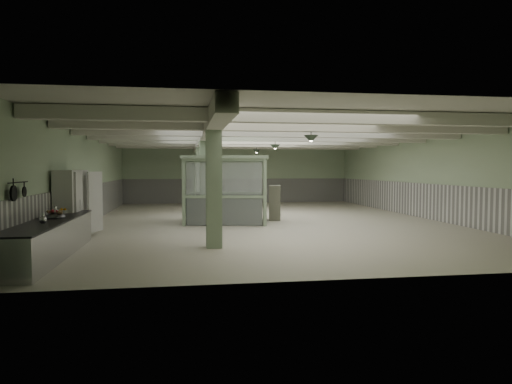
{
  "coord_description": "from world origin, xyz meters",
  "views": [
    {
      "loc": [
        -3.29,
        -18.39,
        2.17
      ],
      "look_at": [
        -0.72,
        -2.08,
        1.3
      ],
      "focal_mm": 32.0,
      "sensor_mm": 36.0,
      "label": 1
    }
  ],
  "objects": [
    {
      "name": "girder",
      "position": [
        -2.5,
        0.0,
        3.38
      ],
      "size": [
        0.45,
        19.9,
        0.4
      ],
      "primitive_type": "cube",
      "color": "beige",
      "rests_on": "ceiling"
    },
    {
      "name": "floor",
      "position": [
        0.0,
        0.0,
        0.0
      ],
      "size": [
        20.0,
        20.0,
        0.0
      ],
      "primitive_type": "plane",
      "color": "beige",
      "rests_on": "ground"
    },
    {
      "name": "beam_c",
      "position": [
        0.0,
        -2.5,
        3.42
      ],
      "size": [
        13.9,
        0.35,
        0.32
      ],
      "primitive_type": "cube",
      "color": "beige",
      "rests_on": "ceiling"
    },
    {
      "name": "filing_cabinet",
      "position": [
        0.42,
        0.16,
        0.72
      ],
      "size": [
        0.59,
        0.75,
        1.45
      ],
      "primitive_type": "cube",
      "rotation": [
        0.0,
        0.0,
        -0.2
      ],
      "color": "#5F5F4F",
      "rests_on": "floor"
    },
    {
      "name": "beam_f",
      "position": [
        0.0,
        5.0,
        3.42
      ],
      "size": [
        13.9,
        0.35,
        0.32
      ],
      "primitive_type": "cube",
      "color": "beige",
      "rests_on": "ceiling"
    },
    {
      "name": "wall_front",
      "position": [
        0.0,
        -10.0,
        1.8
      ],
      "size": [
        14.0,
        0.02,
        3.6
      ],
      "primitive_type": "cube",
      "color": "#AAC29B",
      "rests_on": "floor"
    },
    {
      "name": "skillet_far",
      "position": [
        -6.88,
        -7.38,
        1.63
      ],
      "size": [
        0.03,
        0.23,
        0.23
      ],
      "primitive_type": "cylinder",
      "rotation": [
        0.0,
        1.57,
        0.0
      ],
      "color": "black",
      "rests_on": "hook_rail"
    },
    {
      "name": "beam_g",
      "position": [
        0.0,
        7.5,
        3.42
      ],
      "size": [
        13.9,
        0.35,
        0.32
      ],
      "primitive_type": "cube",
      "color": "beige",
      "rests_on": "ceiling"
    },
    {
      "name": "wainscot_left",
      "position": [
        -6.97,
        0.0,
        0.75
      ],
      "size": [
        0.05,
        19.9,
        1.5
      ],
      "primitive_type": "cube",
      "color": "white",
      "rests_on": "floor"
    },
    {
      "name": "column_b",
      "position": [
        -2.5,
        -1.0,
        1.8
      ],
      "size": [
        0.42,
        0.42,
        3.6
      ],
      "primitive_type": "cube",
      "color": "#8EA585",
      "rests_on": "floor"
    },
    {
      "name": "guard_booth",
      "position": [
        -1.62,
        -0.25,
        1.78
      ],
      "size": [
        3.68,
        3.27,
        2.64
      ],
      "rotation": [
        0.0,
        0.0,
        -0.16
      ],
      "color": "gray",
      "rests_on": "floor"
    },
    {
      "name": "pendant_front",
      "position": [
        0.5,
        -5.0,
        3.05
      ],
      "size": [
        0.44,
        0.44,
        0.22
      ],
      "primitive_type": "cone",
      "rotation": [
        3.14,
        0.0,
        0.0
      ],
      "color": "#2B392B",
      "rests_on": "ceiling"
    },
    {
      "name": "beam_e",
      "position": [
        0.0,
        2.5,
        3.42
      ],
      "size": [
        13.9,
        0.35,
        0.32
      ],
      "primitive_type": "cube",
      "color": "beige",
      "rests_on": "ceiling"
    },
    {
      "name": "column_d",
      "position": [
        -2.5,
        8.0,
        1.8
      ],
      "size": [
        0.42,
        0.42,
        3.6
      ],
      "primitive_type": "cube",
      "color": "#8EA585",
      "rests_on": "floor"
    },
    {
      "name": "prep_counter",
      "position": [
        -6.54,
        -6.83,
        0.46
      ],
      "size": [
        0.95,
        5.45,
        0.91
      ],
      "color": "#B9B9BE",
      "rests_on": "floor"
    },
    {
      "name": "wall_left",
      "position": [
        -7.0,
        0.0,
        1.8
      ],
      "size": [
        0.02,
        20.0,
        3.6
      ],
      "primitive_type": "cube",
      "color": "#AAC29B",
      "rests_on": "floor"
    },
    {
      "name": "wall_back",
      "position": [
        0.0,
        10.0,
        1.8
      ],
      "size": [
        14.0,
        0.02,
        3.6
      ],
      "primitive_type": "cube",
      "color": "#AAC29B",
      "rests_on": "floor"
    },
    {
      "name": "beam_d",
      "position": [
        0.0,
        0.0,
        3.42
      ],
      "size": [
        13.9,
        0.35,
        0.32
      ],
      "primitive_type": "cube",
      "color": "beige",
      "rests_on": "ceiling"
    },
    {
      "name": "walkin_cooler",
      "position": [
        -6.62,
        -4.0,
        1.01
      ],
      "size": [
        0.86,
        2.2,
        2.01
      ],
      "color": "silver",
      "rests_on": "floor"
    },
    {
      "name": "pitcher_far",
      "position": [
        -6.46,
        -7.52,
        1.02
      ],
      "size": [
        0.18,
        0.2,
        0.24
      ],
      "primitive_type": null,
      "rotation": [
        0.0,
        0.0,
        -0.08
      ],
      "color": "#B9B9BE",
      "rests_on": "prep_counter"
    },
    {
      "name": "column_a",
      "position": [
        -2.5,
        -6.0,
        1.8
      ],
      "size": [
        0.42,
        0.42,
        3.6
      ],
      "primitive_type": "cube",
      "color": "#8EA585",
      "rests_on": "floor"
    },
    {
      "name": "veg_colander",
      "position": [
        -6.5,
        -6.33,
        1.01
      ],
      "size": [
        0.59,
        0.59,
        0.22
      ],
      "primitive_type": null,
      "rotation": [
        0.0,
        0.0,
        0.29
      ],
      "color": "#3C3B40",
      "rests_on": "prep_counter"
    },
    {
      "name": "beam_a",
      "position": [
        0.0,
        -7.5,
        3.42
      ],
      "size": [
        13.9,
        0.35,
        0.32
      ],
      "primitive_type": "cube",
      "color": "beige",
      "rests_on": "ceiling"
    },
    {
      "name": "skillet_near",
      "position": [
        -6.88,
        -8.04,
        1.63
      ],
      "size": [
        0.05,
        0.34,
        0.34
      ],
      "primitive_type": "cylinder",
      "rotation": [
        0.0,
        1.57,
        0.0
      ],
      "color": "black",
      "rests_on": "hook_rail"
    },
    {
      "name": "ceiling",
      "position": [
        0.0,
        0.0,
        3.6
      ],
      "size": [
        14.0,
        20.0,
        0.02
      ],
      "primitive_type": "cube",
      "color": "silver",
      "rests_on": "wall_back"
    },
    {
      "name": "beam_b",
      "position": [
        0.0,
        -5.0,
        3.42
      ],
      "size": [
        13.9,
        0.35,
        0.32
      ],
      "primitive_type": "cube",
      "color": "beige",
      "rests_on": "ceiling"
    },
    {
      "name": "column_c",
      "position": [
        -2.5,
        4.0,
        1.8
      ],
      "size": [
        0.42,
        0.42,
        3.6
      ],
      "primitive_type": "cube",
      "color": "#8EA585",
      "rests_on": "floor"
    },
    {
      "name": "wainscot_right",
      "position": [
        6.97,
        0.0,
        0.75
      ],
      "size": [
        0.05,
        19.9,
        1.5
      ],
      "primitive_type": "cube",
      "color": "white",
      "rests_on": "floor"
    },
    {
      "name": "orange_bowl",
      "position": [
        -6.63,
        -5.06,
        0.94
      ],
      "size": [
        0.28,
        0.28,
        0.09
      ],
      "primitive_type": "cylinder",
      "rotation": [
        0.0,
        0.0,
        -0.2
      ],
      "color": "#B2B2B7",
      "rests_on": "prep_counter"
    },
    {
      "name": "pendant_back",
      "position": [
        0.5,
        5.5,
        3.05
      ],
      "size": [
        0.44,
        0.44,
        0.22
      ],
      "primitive_type": "cone",
      "rotation": [
        3.14,
        0.0,
        0.0
      ],
      "color": "#2B392B",
      "rests_on": "ceiling"
    },
    {
      "name": "pendant_mid",
      "position": [
        0.5,
        0.5,
        3.05
      ],
      "size": [
        0.44,
        0.44,
        0.22
      ],
      "primitive_type": "cone",
      "rotation": [
        3.14,
        0.0,
        0.0
      ],
      "color": "#2B392B",
      "rests_on": "ceiling"
    },
    {
      "name": "wall_right",
      "position": [
        7.0,
        0.0,
        1.8
      ],
      "size": [
        0.02,
        20.0,
        3.6
      ],
      "primitive_type": "cube",
      "color": "#AAC29B",
      "rests_on": "floor"
    },
    {
      "name": "pitcher_near",
      "position": [
        -6.57,
        -6.11,
        1.05
      ],
      "size": [
        0.27,
        0.29,
        0.3
      ],
      "primitive_type": null,
      "rotation": [
        0.0,
        0.0,
        -0.34
      ],
      "color": "#B9B9BE",
      "rests_on": "prep_counter"
    },
    {
      "name": "hook_rail",
      "position": [
        -6.93,
        -7.6,
        1.85
      ],
      "size": [
        0.02,
        1.2,
        0.02
      ],
      "primitive_type": "cylinder",
      "rotation": [
        1.57,
        0.0,
        0.0
      ],
      "color": "black",
      "rests_on": "wall_left"
    },
    {
      "name": "wainscot_back",
      "position": [
        0.0,
        9.97,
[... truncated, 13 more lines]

